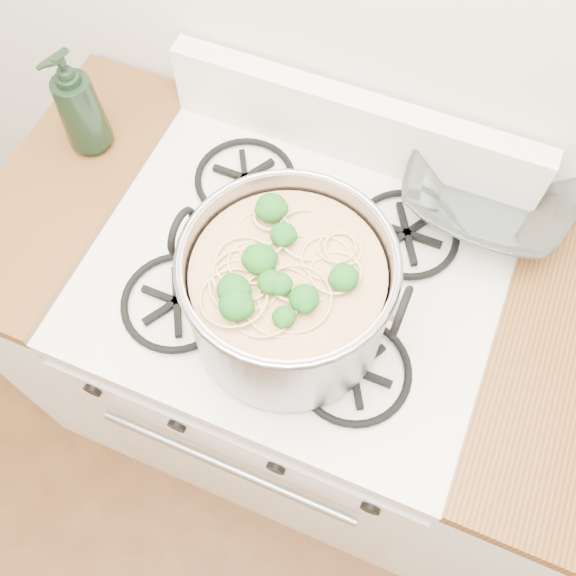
# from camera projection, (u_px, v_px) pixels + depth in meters

# --- Properties ---
(gas_range) EXTENTS (0.76, 0.66, 0.92)m
(gas_range) POSITION_uv_depth(u_px,v_px,m) (292.00, 360.00, 1.61)
(gas_range) COLOR white
(gas_range) RESTS_ON ground
(counter_left) EXTENTS (0.25, 0.65, 0.92)m
(counter_left) POSITION_uv_depth(u_px,v_px,m) (116.00, 286.00, 1.68)
(counter_left) COLOR silver
(counter_left) RESTS_ON ground
(stock_pot) EXTENTS (0.37, 0.34, 0.23)m
(stock_pot) POSITION_uv_depth(u_px,v_px,m) (288.00, 295.00, 1.03)
(stock_pot) COLOR gray
(stock_pot) RESTS_ON gas_range
(spatula) EXTENTS (0.32, 0.34, 0.02)m
(spatula) POSITION_uv_depth(u_px,v_px,m) (329.00, 274.00, 1.16)
(spatula) COLOR black
(spatula) RESTS_ON gas_range
(glass_bowl) EXTENTS (0.14, 0.14, 0.03)m
(glass_bowl) POSITION_uv_depth(u_px,v_px,m) (487.00, 195.00, 1.24)
(glass_bowl) COLOR white
(glass_bowl) RESTS_ON gas_range
(bottle) EXTENTS (0.12, 0.12, 0.23)m
(bottle) POSITION_uv_depth(u_px,v_px,m) (77.00, 102.00, 1.22)
(bottle) COLOR black
(bottle) RESTS_ON counter_left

